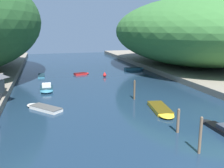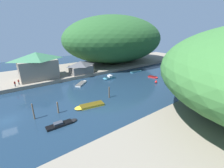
{
  "view_description": "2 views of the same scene",
  "coord_description": "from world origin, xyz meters",
  "px_view_note": "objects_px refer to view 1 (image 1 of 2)",
  "views": [
    {
      "loc": [
        -10.0,
        -12.32,
        10.42
      ],
      "look_at": [
        -0.86,
        20.31,
        2.79
      ],
      "focal_mm": 40.0,
      "sensor_mm": 36.0,
      "label": 1
    },
    {
      "loc": [
        30.91,
        1.89,
        16.12
      ],
      "look_at": [
        -0.51,
        24.73,
        1.91
      ],
      "focal_mm": 24.0,
      "sensor_mm": 36.0,
      "label": 2
    }
  ],
  "objects_px": {
    "boat_mid_channel": "(82,74)",
    "boat_navy_launch": "(220,128)",
    "boat_red_skiff": "(162,110)",
    "boat_open_rowboat": "(47,89)",
    "boat_far_upstream": "(135,69)",
    "channel_buoy_near": "(105,75)",
    "boat_cabin_cruiser": "(42,108)",
    "boat_yellow_tender": "(41,75)"
  },
  "relations": [
    {
      "from": "boat_open_rowboat",
      "to": "channel_buoy_near",
      "type": "bearing_deg",
      "value": -140.51
    },
    {
      "from": "boat_far_upstream",
      "to": "boat_yellow_tender",
      "type": "relative_size",
      "value": 0.91
    },
    {
      "from": "boat_far_upstream",
      "to": "boat_yellow_tender",
      "type": "xyz_separation_m",
      "value": [
        -22.84,
        -1.99,
        -0.13
      ]
    },
    {
      "from": "boat_navy_launch",
      "to": "channel_buoy_near",
      "type": "bearing_deg",
      "value": 99.01
    },
    {
      "from": "boat_cabin_cruiser",
      "to": "boat_yellow_tender",
      "type": "height_order",
      "value": "boat_cabin_cruiser"
    },
    {
      "from": "boat_mid_channel",
      "to": "boat_far_upstream",
      "type": "xyz_separation_m",
      "value": [
        13.85,
        2.59,
        0.12
      ]
    },
    {
      "from": "boat_open_rowboat",
      "to": "channel_buoy_near",
      "type": "distance_m",
      "value": 15.81
    },
    {
      "from": "boat_mid_channel",
      "to": "boat_navy_launch",
      "type": "relative_size",
      "value": 0.67
    },
    {
      "from": "boat_far_upstream",
      "to": "boat_navy_launch",
      "type": "distance_m",
      "value": 38.54
    },
    {
      "from": "boat_far_upstream",
      "to": "boat_open_rowboat",
      "type": "relative_size",
      "value": 1.16
    },
    {
      "from": "boat_navy_launch",
      "to": "boat_open_rowboat",
      "type": "xyz_separation_m",
      "value": [
        -16.96,
        21.87,
        0.14
      ]
    },
    {
      "from": "boat_mid_channel",
      "to": "boat_red_skiff",
      "type": "xyz_separation_m",
      "value": [
        5.62,
        -28.71,
        0.04
      ]
    },
    {
      "from": "boat_far_upstream",
      "to": "boat_navy_launch",
      "type": "height_order",
      "value": "boat_navy_launch"
    },
    {
      "from": "boat_mid_channel",
      "to": "boat_far_upstream",
      "type": "distance_m",
      "value": 14.09
    },
    {
      "from": "boat_mid_channel",
      "to": "boat_navy_launch",
      "type": "bearing_deg",
      "value": -0.4
    },
    {
      "from": "boat_mid_channel",
      "to": "boat_open_rowboat",
      "type": "xyz_separation_m",
      "value": [
        -8.16,
        -13.75,
        0.19
      ]
    },
    {
      "from": "boat_red_skiff",
      "to": "boat_open_rowboat",
      "type": "height_order",
      "value": "boat_open_rowboat"
    },
    {
      "from": "boat_navy_launch",
      "to": "boat_far_upstream",
      "type": "bearing_deg",
      "value": 83.41
    },
    {
      "from": "channel_buoy_near",
      "to": "boat_far_upstream",
      "type": "bearing_deg",
      "value": 34.87
    },
    {
      "from": "boat_far_upstream",
      "to": "boat_open_rowboat",
      "type": "height_order",
      "value": "boat_open_rowboat"
    },
    {
      "from": "boat_cabin_cruiser",
      "to": "boat_open_rowboat",
      "type": "xyz_separation_m",
      "value": [
        0.79,
        9.66,
        0.17
      ]
    },
    {
      "from": "boat_yellow_tender",
      "to": "channel_buoy_near",
      "type": "distance_m",
      "value": 14.1
    },
    {
      "from": "boat_navy_launch",
      "to": "boat_red_skiff",
      "type": "bearing_deg",
      "value": 115.65
    },
    {
      "from": "boat_mid_channel",
      "to": "boat_navy_launch",
      "type": "distance_m",
      "value": 36.7
    },
    {
      "from": "boat_mid_channel",
      "to": "boat_yellow_tender",
      "type": "relative_size",
      "value": 0.66
    },
    {
      "from": "boat_mid_channel",
      "to": "boat_navy_launch",
      "type": "xyz_separation_m",
      "value": [
        8.81,
        -35.62,
        0.04
      ]
    },
    {
      "from": "boat_far_upstream",
      "to": "boat_yellow_tender",
      "type": "height_order",
      "value": "boat_far_upstream"
    },
    {
      "from": "boat_cabin_cruiser",
      "to": "boat_open_rowboat",
      "type": "relative_size",
      "value": 1.23
    },
    {
      "from": "boat_red_skiff",
      "to": "boat_cabin_cruiser",
      "type": "xyz_separation_m",
      "value": [
        -14.57,
        5.29,
        -0.02
      ]
    },
    {
      "from": "boat_mid_channel",
      "to": "boat_yellow_tender",
      "type": "bearing_deg",
      "value": -108.1
    },
    {
      "from": "boat_mid_channel",
      "to": "boat_open_rowboat",
      "type": "relative_size",
      "value": 0.84
    },
    {
      "from": "boat_far_upstream",
      "to": "channel_buoy_near",
      "type": "bearing_deg",
      "value": -55.22
    },
    {
      "from": "boat_navy_launch",
      "to": "boat_mid_channel",
      "type": "bearing_deg",
      "value": 104.82
    },
    {
      "from": "boat_far_upstream",
      "to": "boat_open_rowboat",
      "type": "xyz_separation_m",
      "value": [
        -22.01,
        -16.34,
        0.07
      ]
    },
    {
      "from": "boat_cabin_cruiser",
      "to": "boat_navy_launch",
      "type": "distance_m",
      "value": 21.55
    },
    {
      "from": "boat_cabin_cruiser",
      "to": "boat_yellow_tender",
      "type": "bearing_deg",
      "value": 49.34
    },
    {
      "from": "boat_cabin_cruiser",
      "to": "channel_buoy_near",
      "type": "distance_m",
      "value": 23.48
    },
    {
      "from": "channel_buoy_near",
      "to": "boat_mid_channel",
      "type": "bearing_deg",
      "value": 136.9
    },
    {
      "from": "channel_buoy_near",
      "to": "boat_cabin_cruiser",
      "type": "bearing_deg",
      "value": -124.44
    },
    {
      "from": "boat_red_skiff",
      "to": "boat_cabin_cruiser",
      "type": "height_order",
      "value": "boat_red_skiff"
    },
    {
      "from": "boat_open_rowboat",
      "to": "channel_buoy_near",
      "type": "relative_size",
      "value": 3.86
    },
    {
      "from": "boat_far_upstream",
      "to": "channel_buoy_near",
      "type": "relative_size",
      "value": 4.48
    }
  ]
}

